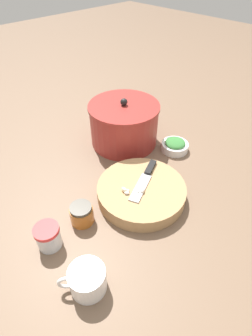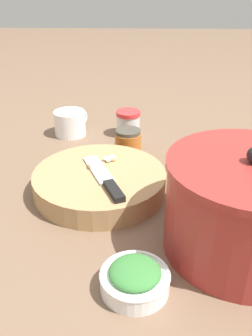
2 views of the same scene
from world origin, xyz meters
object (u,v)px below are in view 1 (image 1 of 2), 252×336
(chef_knife, at_px, (146,177))
(garlic_cloves, at_px, (132,191))
(herb_bowl, at_px, (175,145))
(honey_jar, at_px, (82,214))
(cutting_board, at_px, (141,192))
(coffee_mug, at_px, (87,280))
(stock_pot, at_px, (124,124))
(spice_jar, at_px, (48,236))

(chef_knife, distance_m, garlic_cloves, 0.08)
(chef_knife, xyz_separation_m, herb_bowl, (0.25, 0.07, -0.03))
(chef_knife, relative_size, honey_jar, 2.74)
(honey_jar, bearing_deg, cutting_board, -15.96)
(garlic_cloves, relative_size, coffee_mug, 0.60)
(herb_bowl, height_order, stock_pot, stock_pot)
(cutting_board, height_order, garlic_cloves, garlic_cloves)
(cutting_board, relative_size, chef_knife, 1.49)
(coffee_mug, bearing_deg, garlic_cloves, 23.79)
(cutting_board, xyz_separation_m, honey_jar, (-0.21, 0.06, 0.01))
(garlic_cloves, height_order, stock_pot, stock_pot)
(herb_bowl, relative_size, spice_jar, 1.49)
(coffee_mug, height_order, honey_jar, coffee_mug)
(coffee_mug, xyz_separation_m, stock_pot, (0.51, 0.39, 0.05))
(chef_knife, bearing_deg, honey_jar, 56.88)
(garlic_cloves, distance_m, honey_jar, 0.17)
(chef_knife, xyz_separation_m, honey_jar, (-0.24, 0.04, -0.02))
(garlic_cloves, xyz_separation_m, coffee_mug, (-0.28, -0.12, -0.02))
(cutting_board, relative_size, stock_pot, 1.04)
(honey_jar, bearing_deg, spice_jar, -178.73)
(spice_jar, bearing_deg, garlic_cloves, -10.23)
(garlic_cloves, bearing_deg, stock_pot, 50.02)
(cutting_board, height_order, coffee_mug, coffee_mug)
(chef_knife, height_order, honey_jar, honey_jar)
(cutting_board, xyz_separation_m, stock_pot, (0.18, 0.27, 0.06))
(coffee_mug, xyz_separation_m, honey_jar, (0.12, 0.18, -0.00))
(cutting_board, height_order, chef_knife, chef_knife)
(herb_bowl, relative_size, stock_pot, 0.39)
(spice_jar, xyz_separation_m, coffee_mug, (0.00, -0.18, -0.00))
(cutting_board, bearing_deg, herb_bowl, 15.86)
(cutting_board, height_order, herb_bowl, cutting_board)
(herb_bowl, bearing_deg, spice_jar, -177.53)
(cutting_board, distance_m, garlic_cloves, 0.05)
(garlic_cloves, bearing_deg, honey_jar, 161.89)
(spice_jar, bearing_deg, herb_bowl, 2.47)
(honey_jar, height_order, stock_pot, stock_pot)
(chef_knife, bearing_deg, garlic_cloves, 75.07)
(chef_knife, height_order, stock_pot, stock_pot)
(spice_jar, distance_m, stock_pot, 0.56)
(garlic_cloves, relative_size, stock_pot, 0.23)
(honey_jar, relative_size, stock_pot, 0.25)
(herb_bowl, xyz_separation_m, spice_jar, (-0.62, -0.03, 0.02))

